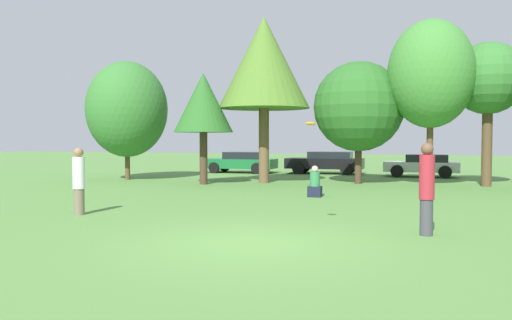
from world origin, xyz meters
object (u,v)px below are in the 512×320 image
object	(u,v)px
bystander_sitting	(315,184)
tree_0	(127,109)
person_catcher	(427,188)
tree_3	(359,107)
parked_car_white	(422,165)
frisbee	(310,124)
tree_5	(488,80)
tree_2	(264,63)
parked_car_black	(326,162)
parked_car_green	(241,162)
person_thrower	(79,180)
tree_4	(431,74)
tree_1	(203,103)

from	to	relation	value
bystander_sitting	tree_0	world-z (taller)	tree_0
person_catcher	tree_3	xyz separation A→B (m)	(-2.85, 12.10, 2.46)
parked_car_white	tree_3	bearing A→B (deg)	62.09
frisbee	parked_car_white	xyz separation A→B (m)	(2.32, 17.49, -1.70)
person_catcher	tree_5	bearing A→B (deg)	-99.78
tree_0	tree_2	world-z (taller)	tree_2
frisbee	tree_2	world-z (taller)	tree_2
tree_3	tree_5	world-z (taller)	tree_5
parked_car_black	parked_car_green	bearing A→B (deg)	7.33
tree_5	tree_2	bearing A→B (deg)	-172.53
bystander_sitting	tree_0	xyz separation A→B (m)	(-10.38, 4.62, 3.04)
person_thrower	tree_5	world-z (taller)	tree_5
person_thrower	tree_4	xyz separation A→B (m)	(8.91, 11.31, 3.81)
person_catcher	parked_car_green	xyz separation A→B (m)	(-10.41, 17.58, -0.34)
parked_car_black	frisbee	bearing A→B (deg)	98.71
parked_car_black	tree_1	bearing A→B (deg)	65.11
person_catcher	tree_2	bearing A→B (deg)	-56.47
tree_0	tree_4	distance (m)	14.26
parked_car_green	person_thrower	bearing A→B (deg)	94.97
bystander_sitting	tree_1	bearing A→B (deg)	149.46
tree_2	tree_3	bearing A→B (deg)	11.81
tree_0	tree_5	xyz separation A→B (m)	(16.50, 1.57, 1.03)
frisbee	bystander_sitting	world-z (taller)	frisbee
person_thrower	bystander_sitting	world-z (taller)	person_thrower
person_catcher	parked_car_green	world-z (taller)	person_catcher
parked_car_green	frisbee	bearing A→B (deg)	113.71
tree_1	frisbee	bearing A→B (deg)	-54.68
tree_4	parked_car_white	size ratio (longest dim) A/B	1.83
tree_2	person_catcher	bearing A→B (deg)	-57.98
tree_2	tree_4	size ratio (longest dim) A/B	1.08
tree_1	tree_3	xyz separation A→B (m)	(6.49, 2.45, -0.13)
bystander_sitting	person_catcher	bearing A→B (deg)	-59.96
tree_0	tree_1	world-z (taller)	tree_0
parked_car_white	tree_4	bearing A→B (deg)	92.35
tree_5	parked_car_black	xyz separation A→B (m)	(-7.93, 5.80, -3.81)
frisbee	parked_car_white	world-z (taller)	frisbee
person_thrower	parked_car_black	xyz separation A→B (m)	(3.29, 18.04, -0.22)
bystander_sitting	tree_2	bearing A→B (deg)	124.42
frisbee	tree_4	world-z (taller)	tree_4
tree_4	parked_car_black	size ratio (longest dim) A/B	1.57
person_thrower	tree_2	size ratio (longest dim) A/B	0.23
person_catcher	frisbee	distance (m)	2.78
frisbee	parked_car_black	xyz separation A→B (m)	(-3.01, 18.37, -1.64)
tree_4	parked_car_black	xyz separation A→B (m)	(-5.63, 6.73, -4.02)
bystander_sitting	parked_car_white	size ratio (longest dim) A/B	0.28
person_thrower	tree_3	world-z (taller)	tree_3
bystander_sitting	tree_3	distance (m)	6.60
tree_2	parked_car_green	xyz separation A→B (m)	(-3.39, 6.35, -4.80)
person_catcher	tree_2	xyz separation A→B (m)	(-7.02, 11.23, 4.46)
tree_0	tree_5	bearing A→B (deg)	5.44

